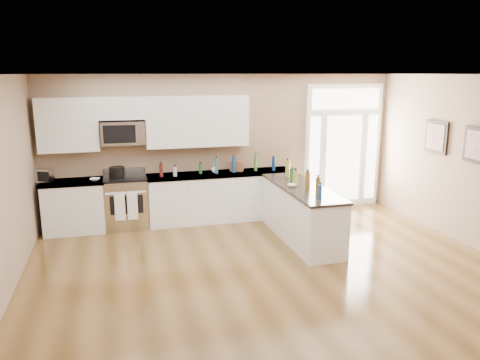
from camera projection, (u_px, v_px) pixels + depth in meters
The scene contains 20 objects.
ground at pixel (300, 306), 5.79m from camera, with size 8.00×8.00×0.00m, color #553918.
room_shell at pixel (304, 171), 5.41m from camera, with size 8.00×8.00×8.00m.
back_cabinet_left at pixel (75, 208), 8.44m from camera, with size 1.10×0.66×0.94m.
back_cabinet_right at pixel (221, 198), 9.13m from camera, with size 2.85×0.66×0.94m.
peninsula_cabinet at pixel (301, 215), 8.03m from camera, with size 0.69×2.32×0.94m.
upper_cabinet_left at pixel (68, 125), 8.24m from camera, with size 1.04×0.33×0.95m, color white.
upper_cabinet_right at pixel (197, 121), 8.82m from camera, with size 1.94×0.33×0.95m, color white.
upper_cabinet_short at pixel (121, 108), 8.41m from camera, with size 0.82×0.33×0.40m, color white.
microwave at pixel (123, 133), 8.47m from camera, with size 0.78×0.41×0.42m.
entry_door at pixel (343, 146), 9.86m from camera, with size 1.70×0.10×2.60m.
wall_art_near at pixel (436, 137), 8.36m from camera, with size 0.05×0.58×0.58m.
wall_art_far at pixel (478, 145), 7.42m from camera, with size 0.05×0.58×0.58m.
kitchen_range at pixel (126, 202), 8.66m from camera, with size 0.77×0.69×1.08m.
stockpot at pixel (117, 172), 8.52m from camera, with size 0.28×0.28×0.21m, color black.
toaster_oven at pixel (44, 175), 8.24m from camera, with size 0.28×0.22×0.24m, color silver.
cardboard_box at pixel (237, 166), 9.17m from camera, with size 0.25×0.18×0.20m, color brown.
bowl_left at pixel (95, 179), 8.35m from camera, with size 0.17×0.17×0.04m, color white.
bowl_peninsula at pixel (292, 185), 7.90m from camera, with size 0.15×0.15×0.05m, color white.
cup_counter at pixel (215, 170), 9.00m from camera, with size 0.13×0.13×0.10m, color white.
counter_bottles at pixel (261, 172), 8.42m from camera, with size 2.34×2.37×0.32m.
Camera 1 is at (-2.09, -4.92, 2.82)m, focal length 35.00 mm.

